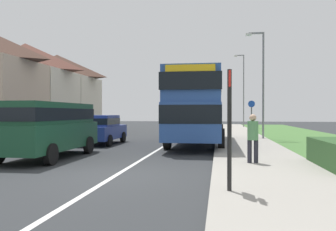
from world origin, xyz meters
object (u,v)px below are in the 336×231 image
parked_van_dark_green (48,125)px  pedestrian_at_stop (253,136)px  street_lamp_far (243,86)px  parked_car_blue (100,128)px  bus_stop_sign (229,121)px  street_lamp_mid (261,78)px  cycle_route_sign (251,117)px  double_decker_bus (198,105)px

parked_van_dark_green → pedestrian_at_stop: bearing=-7.3°
parked_van_dark_green → street_lamp_far: 29.49m
parked_car_blue → parked_van_dark_green: bearing=-89.7°
parked_car_blue → street_lamp_far: 24.14m
pedestrian_at_stop → bus_stop_sign: size_ratio=0.64×
pedestrian_at_stop → bus_stop_sign: bus_stop_sign is taller
parked_car_blue → street_lamp_mid: size_ratio=0.60×
cycle_route_sign → parked_car_blue: bearing=-149.1°
street_lamp_far → parked_car_blue: bearing=-112.5°
street_lamp_mid → pedestrian_at_stop: bearing=-98.2°
double_decker_bus → parked_van_dark_green: 8.40m
parked_van_dark_green → bus_stop_sign: bearing=-37.2°
street_lamp_far → pedestrian_at_stop: bearing=-93.3°
parked_van_dark_green → cycle_route_sign: cycle_route_sign is taller
street_lamp_mid → cycle_route_sign: bearing=115.5°
street_lamp_mid → street_lamp_far: size_ratio=0.81×
pedestrian_at_stop → bus_stop_sign: 4.17m
double_decker_bus → bus_stop_sign: size_ratio=3.89×
pedestrian_at_stop → street_lamp_mid: size_ratio=0.25×
parked_van_dark_green → bus_stop_sign: bus_stop_sign is taller
cycle_route_sign → street_lamp_mid: (0.50, -1.05, 2.48)m
double_decker_bus → street_lamp_far: 21.82m
cycle_route_sign → street_lamp_far: size_ratio=0.30×
parked_car_blue → cycle_route_sign: (8.53, 5.10, 0.55)m
double_decker_bus → pedestrian_at_stop: size_ratio=6.05×
double_decker_bus → street_lamp_mid: bearing=41.7°
pedestrian_at_stop → parked_car_blue: bearing=137.8°
bus_stop_sign → street_lamp_far: 33.08m
parked_van_dark_green → parked_car_blue: parked_van_dark_green is taller
parked_van_dark_green → cycle_route_sign: bearing=52.1°
double_decker_bus → cycle_route_sign: 5.52m
cycle_route_sign → street_lamp_far: street_lamp_far is taller
double_decker_bus → cycle_route_sign: size_ratio=4.01×
street_lamp_far → parked_van_dark_green: bearing=-108.1°
street_lamp_far → cycle_route_sign: bearing=-92.0°
parked_car_blue → pedestrian_at_stop: pedestrian_at_stop is taller
parked_car_blue → street_lamp_mid: bearing=24.1°
parked_car_blue → cycle_route_sign: 9.95m
street_lamp_mid → street_lamp_far: 18.00m
double_decker_bus → parked_van_dark_green: bearing=-128.8°
double_decker_bus → street_lamp_mid: (3.76, 3.35, 1.77)m
bus_stop_sign → street_lamp_far: size_ratio=0.31×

